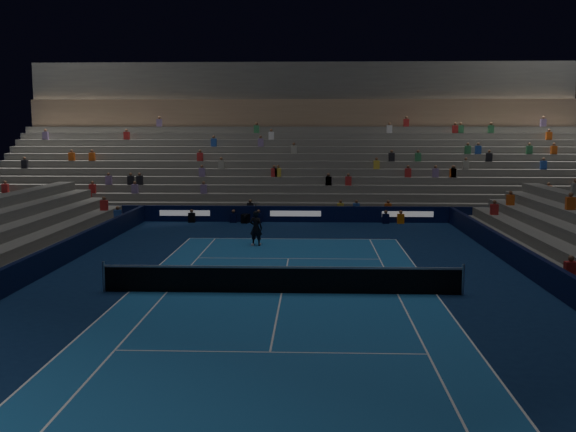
# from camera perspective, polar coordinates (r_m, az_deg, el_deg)

# --- Properties ---
(ground) EXTENTS (90.00, 90.00, 0.00)m
(ground) POSITION_cam_1_polar(r_m,az_deg,el_deg) (24.04, -0.55, -6.58)
(ground) COLOR #0B1F44
(ground) RESTS_ON ground
(court_surface) EXTENTS (10.97, 23.77, 0.01)m
(court_surface) POSITION_cam_1_polar(r_m,az_deg,el_deg) (24.04, -0.55, -6.57)
(court_surface) COLOR #1B5897
(court_surface) RESTS_ON ground
(sponsor_barrier_far) EXTENTS (44.00, 0.25, 1.00)m
(sponsor_barrier_far) POSITION_cam_1_polar(r_m,az_deg,el_deg) (42.15, 0.65, 0.17)
(sponsor_barrier_far) COLOR #080E33
(sponsor_barrier_far) RESTS_ON ground
(sponsor_barrier_east) EXTENTS (0.25, 37.00, 1.00)m
(sponsor_barrier_east) POSITION_cam_1_polar(r_m,az_deg,el_deg) (25.40, 21.98, -5.22)
(sponsor_barrier_east) COLOR black
(sponsor_barrier_east) RESTS_ON ground
(sponsor_barrier_west) EXTENTS (0.25, 37.00, 1.00)m
(sponsor_barrier_west) POSITION_cam_1_polar(r_m,az_deg,el_deg) (26.24, -22.30, -4.84)
(sponsor_barrier_west) COLOR black
(sponsor_barrier_west) RESTS_ON ground
(grandstand_main) EXTENTS (44.00, 15.20, 11.20)m
(grandstand_main) POSITION_cam_1_polar(r_m,az_deg,el_deg) (51.27, 0.94, 4.68)
(grandstand_main) COLOR #61615C
(grandstand_main) RESTS_ON ground
(tennis_net) EXTENTS (12.90, 0.10, 1.10)m
(tennis_net) POSITION_cam_1_polar(r_m,az_deg,el_deg) (23.93, -0.55, -5.41)
(tennis_net) COLOR #B2B2B7
(tennis_net) RESTS_ON ground
(tennis_player) EXTENTS (0.74, 0.58, 1.78)m
(tennis_player) POSITION_cam_1_polar(r_m,az_deg,el_deg) (33.58, -2.74, -1.03)
(tennis_player) COLOR black
(tennis_player) RESTS_ON ground
(broadcast_camera) EXTENTS (0.56, 0.93, 0.56)m
(broadcast_camera) POSITION_cam_1_polar(r_m,az_deg,el_deg) (41.73, -3.65, -0.21)
(broadcast_camera) COLOR black
(broadcast_camera) RESTS_ON ground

